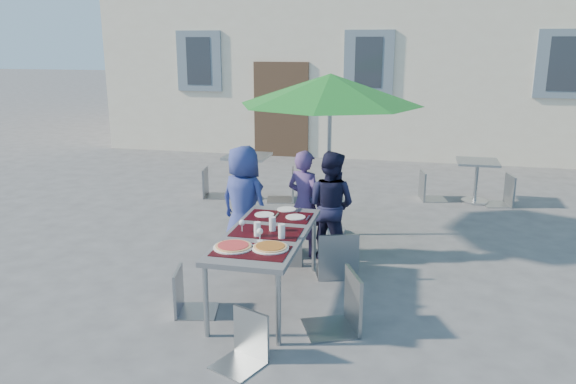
% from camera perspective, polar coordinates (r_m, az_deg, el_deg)
% --- Properties ---
extents(ground, '(90.00, 90.00, 0.00)m').
position_cam_1_polar(ground, '(6.05, 0.99, -10.83)').
color(ground, '#4D4D4F').
rests_on(ground, ground).
extents(dining_table, '(0.80, 1.85, 0.76)m').
position_cam_1_polar(dining_table, '(5.78, -2.20, -4.63)').
color(dining_table, '#424246').
rests_on(dining_table, ground).
extents(pizza_near_left, '(0.38, 0.38, 0.03)m').
position_cam_1_polar(pizza_near_left, '(5.35, -5.60, -5.51)').
color(pizza_near_left, white).
rests_on(pizza_near_left, dining_table).
extents(pizza_near_right, '(0.36, 0.36, 0.03)m').
position_cam_1_polar(pizza_near_right, '(5.31, -1.82, -5.61)').
color(pizza_near_right, white).
rests_on(pizza_near_right, dining_table).
extents(glassware, '(0.51, 0.38, 0.15)m').
position_cam_1_polar(glassware, '(5.65, -2.20, -3.68)').
color(glassware, silver).
rests_on(glassware, dining_table).
extents(place_settings, '(0.62, 0.49, 0.01)m').
position_cam_1_polar(place_settings, '(6.35, -0.57, -2.20)').
color(place_settings, white).
rests_on(place_settings, dining_table).
extents(child_0, '(0.81, 0.67, 1.42)m').
position_cam_1_polar(child_0, '(7.03, -4.52, -0.99)').
color(child_0, navy).
rests_on(child_0, ground).
extents(child_1, '(0.58, 0.50, 1.35)m').
position_cam_1_polar(child_1, '(7.07, 1.69, -1.13)').
color(child_1, '#4E3771').
rests_on(child_1, ground).
extents(child_2, '(0.75, 0.57, 1.37)m').
position_cam_1_polar(child_2, '(6.95, 4.29, -1.36)').
color(child_2, '#171733').
rests_on(child_2, ground).
extents(chair_0, '(0.46, 0.47, 0.89)m').
position_cam_1_polar(chair_0, '(6.87, -4.05, -3.02)').
color(chair_0, '#92999D').
rests_on(chair_0, ground).
extents(chair_1, '(0.45, 0.45, 0.84)m').
position_cam_1_polar(chair_1, '(6.77, -0.13, -3.53)').
color(chair_1, gray).
rests_on(chair_1, ground).
extents(chair_2, '(0.59, 0.59, 1.05)m').
position_cam_1_polar(chair_2, '(6.40, 5.05, -3.47)').
color(chair_2, gray).
rests_on(chair_2, ground).
extents(chair_3, '(0.46, 0.46, 0.87)m').
position_cam_1_polar(chair_3, '(5.67, -10.28, -7.33)').
color(chair_3, gray).
rests_on(chair_3, ground).
extents(chair_4, '(0.62, 0.62, 1.06)m').
position_cam_1_polar(chair_4, '(5.25, 5.60, -7.60)').
color(chair_4, gray).
rests_on(chair_4, ground).
extents(chair_5, '(0.49, 0.49, 0.84)m').
position_cam_1_polar(chair_5, '(4.78, -4.52, -11.81)').
color(chair_5, '#939A9E').
rests_on(chair_5, ground).
extents(patio_umbrella, '(2.47, 2.47, 2.24)m').
position_cam_1_polar(patio_umbrella, '(7.56, 4.32, 10.23)').
color(patio_umbrella, '#B1B5B9').
rests_on(patio_umbrella, ground).
extents(cafe_table_0, '(0.72, 0.72, 0.77)m').
position_cam_1_polar(cafe_table_0, '(9.66, -4.14, 2.40)').
color(cafe_table_0, '#B1B5B9').
rests_on(cafe_table_0, ground).
extents(bg_chair_l_0, '(0.49, 0.48, 0.94)m').
position_cam_1_polar(bg_chair_l_0, '(9.87, -7.88, 2.65)').
color(bg_chair_l_0, gray).
rests_on(bg_chair_l_0, ground).
extents(bg_chair_r_0, '(0.55, 0.55, 1.03)m').
position_cam_1_polar(bg_chair_r_0, '(9.52, -0.14, 2.69)').
color(bg_chair_r_0, '#949A9F').
rests_on(bg_chair_r_0, ground).
extents(cafe_table_1, '(0.67, 0.67, 0.72)m').
position_cam_1_polar(cafe_table_1, '(9.95, 18.62, 1.68)').
color(cafe_table_1, '#B1B5B9').
rests_on(cafe_table_1, ground).
extents(bg_chair_l_1, '(0.50, 0.50, 0.94)m').
position_cam_1_polar(bg_chair_l_1, '(9.88, 14.16, 2.35)').
color(bg_chair_l_1, gray).
rests_on(bg_chair_l_1, ground).
extents(bg_chair_r_1, '(0.51, 0.51, 0.97)m').
position_cam_1_polar(bg_chair_r_1, '(9.92, 21.21, 1.93)').
color(bg_chair_r_1, gray).
rests_on(bg_chair_r_1, ground).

